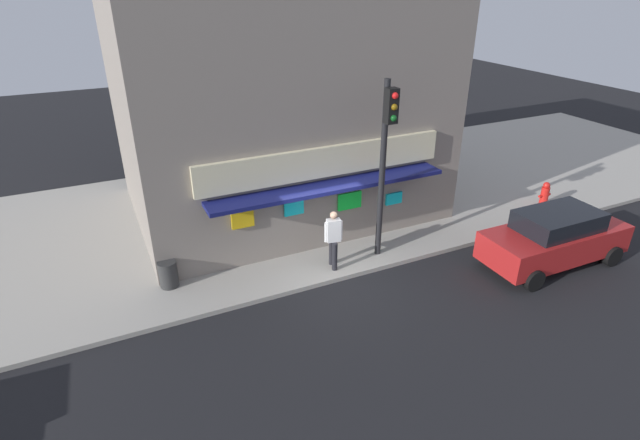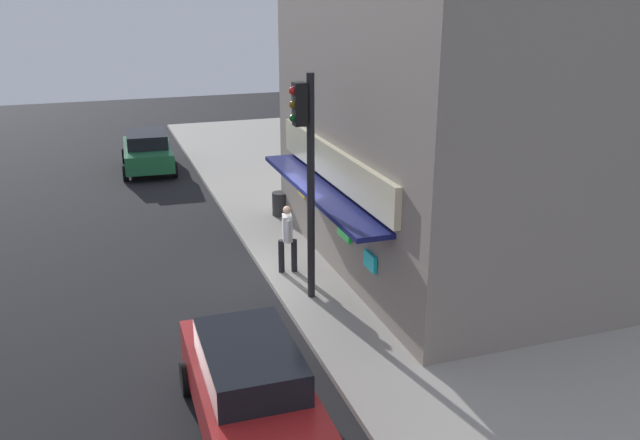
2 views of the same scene
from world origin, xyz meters
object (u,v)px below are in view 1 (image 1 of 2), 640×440
Objects in this scene: traffic_light at (386,149)px; parked_car_red at (555,237)px; pedestrian at (333,237)px; potted_plant_by_doorway at (379,206)px; trash_can at (168,274)px; fire_hydrant at (545,194)px.

parked_car_red is at bearing -28.29° from traffic_light.
pedestrian is 3.65m from potted_plant_by_doorway.
potted_plant_by_doorway is at bearing 58.86° from traffic_light.
parked_car_red reaches higher than trash_can.
traffic_light is at bearing -176.06° from fire_hydrant.
fire_hydrant is 9.20m from pedestrian.
potted_plant_by_doorway is at bearing 125.65° from parked_car_red.
pedestrian is 6.69m from parked_car_red.
fire_hydrant reaches higher than trash_can.
fire_hydrant is at bearing -2.23° from trash_can.
pedestrian is at bearing -179.41° from traffic_light.
traffic_light is 1.17× the size of parked_car_red.
parked_car_red is (6.22, -2.46, -0.25)m from pedestrian.
fire_hydrant is 0.51× the size of pedestrian.
traffic_light reaches higher than pedestrian.
pedestrian is 0.40× the size of parked_car_red.
pedestrian reaches higher than potted_plant_by_doorway.
potted_plant_by_doorway is (2.91, 2.15, -0.48)m from pedestrian.
pedestrian is (-1.62, -0.02, -2.43)m from traffic_light.
pedestrian is at bearing 158.43° from parked_car_red.
pedestrian is 2.01× the size of potted_plant_by_doorway.
potted_plant_by_doorway reaches higher than trash_can.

